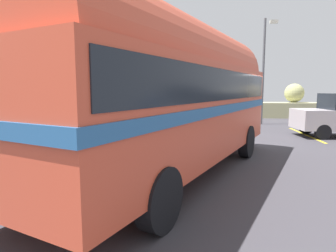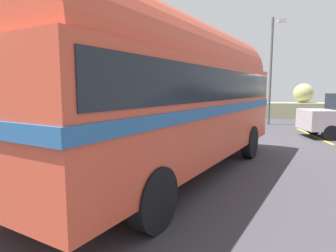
# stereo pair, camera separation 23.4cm
# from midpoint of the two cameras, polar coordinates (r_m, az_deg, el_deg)

# --- Properties ---
(ground) EXTENTS (32.00, 26.00, 0.02)m
(ground) POSITION_cam_midpoint_polar(r_m,az_deg,el_deg) (10.20, 10.91, -4.46)
(ground) COLOR #3C393F
(breakwater) EXTENTS (31.36, 2.16, 2.47)m
(breakwater) POSITION_cam_midpoint_polar(r_m,az_deg,el_deg) (21.82, 9.24, 3.71)
(breakwater) COLOR tan
(breakwater) RESTS_ON ground
(vintage_coach) EXTENTS (5.50, 8.84, 3.70)m
(vintage_coach) POSITION_cam_midpoint_polar(r_m,az_deg,el_deg) (6.78, 0.32, 7.19)
(vintage_coach) COLOR black
(vintage_coach) RESTS_ON ground
(lamp_post) EXTENTS (0.88, 0.64, 6.02)m
(lamp_post) POSITION_cam_midpoint_polar(r_m,az_deg,el_deg) (17.82, 18.16, 11.28)
(lamp_post) COLOR #5B5B60
(lamp_post) RESTS_ON ground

